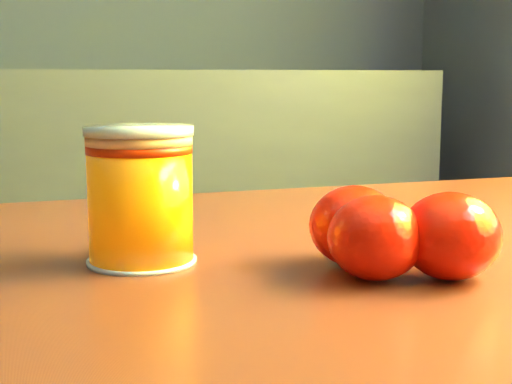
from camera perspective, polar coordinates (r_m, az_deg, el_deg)
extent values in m
cube|color=maroon|center=(0.57, 3.63, -6.98)|extent=(1.10, 0.87, 0.04)
cylinder|color=orange|center=(0.54, -9.21, -0.98)|extent=(0.08, 0.08, 0.09)
cylinder|color=#F9A765|center=(0.53, -9.34, 4.12)|extent=(0.08, 0.08, 0.01)
cylinder|color=silver|center=(0.53, -9.35, 4.77)|extent=(0.08, 0.08, 0.01)
ellipsoid|color=red|center=(0.53, 7.91, -2.69)|extent=(0.07, 0.07, 0.06)
ellipsoid|color=red|center=(0.51, 15.30, -3.40)|extent=(0.08, 0.08, 0.06)
ellipsoid|color=red|center=(0.49, 9.53, -3.63)|extent=(0.07, 0.07, 0.06)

